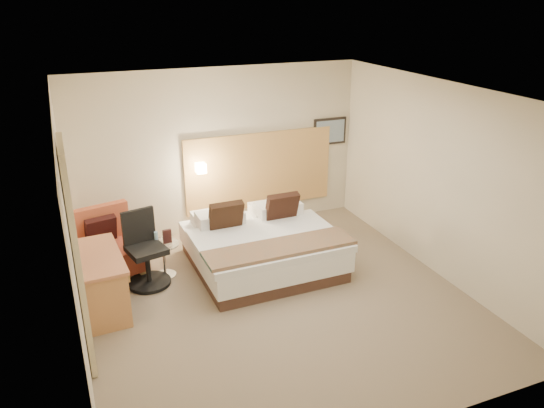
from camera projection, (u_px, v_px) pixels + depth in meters
name	position (u px, v px, depth m)	size (l,w,h in m)	color
floor	(277.00, 300.00, 6.98)	(4.80, 5.00, 0.02)	#786751
ceiling	(278.00, 93.00, 5.97)	(4.80, 5.00, 0.02)	white
wall_back	(219.00, 151.00, 8.63)	(4.80, 0.02, 2.70)	beige
wall_front	(396.00, 311.00, 4.32)	(4.80, 0.02, 2.70)	beige
wall_left	(69.00, 236.00, 5.63)	(0.02, 5.00, 2.70)	beige
wall_right	(439.00, 180.00, 7.32)	(0.02, 5.00, 2.70)	beige
headboard_panel	(260.00, 170.00, 8.99)	(2.60, 0.04, 1.30)	tan
art_frame	(330.00, 131.00, 9.26)	(0.62, 0.03, 0.47)	black
art_canvas	(330.00, 132.00, 9.24)	(0.54, 0.01, 0.39)	#748CA1
lamp_arm	(200.00, 167.00, 8.51)	(0.02, 0.02, 0.12)	silver
lamp_shade	(201.00, 168.00, 8.46)	(0.15, 0.15, 0.15)	beige
curtain	(77.00, 256.00, 5.49)	(0.06, 0.90, 2.42)	beige
bottle_a	(156.00, 238.00, 7.35)	(0.05, 0.05, 0.18)	#94C6E6
menu_folder	(167.00, 236.00, 7.38)	(0.12, 0.04, 0.20)	#381716
bed	(261.00, 245.00, 7.73)	(2.07, 2.00, 0.99)	#442B22
lounge_chair	(106.00, 249.00, 7.49)	(1.05, 0.97, 0.95)	#996E48
side_table	(164.00, 258.00, 7.47)	(0.48, 0.48, 0.50)	silver
desk	(101.00, 266.00, 6.58)	(0.63, 1.24, 0.76)	#B86C48
desk_chair	(146.00, 255.00, 7.22)	(0.70, 0.70, 1.04)	black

